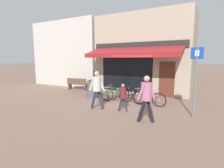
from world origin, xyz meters
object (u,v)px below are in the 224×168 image
at_px(bicycle_purple, 148,98).
at_px(park_bench, 78,84).
at_px(pedestrian_child, 122,94).
at_px(parking_sign, 196,75).
at_px(bicycle_green, 116,94).
at_px(bicycle_black, 131,96).
at_px(litter_bin, 92,88).
at_px(pedestrian_second_adult, 146,94).
at_px(pedestrian_adult, 97,86).
at_px(bicycle_silver, 103,92).

relative_size(bicycle_purple, park_bench, 1.06).
height_order(pedestrian_child, parking_sign, parking_sign).
height_order(bicycle_green, bicycle_purple, bicycle_green).
xyz_separation_m(bicycle_black, litter_bin, (-2.46, -0.04, 0.19)).
bearing_deg(bicycle_green, park_bench, 143.61).
distance_m(bicycle_black, bicycle_purple, 0.96).
xyz_separation_m(bicycle_green, pedestrian_child, (1.06, -1.42, 0.36)).
bearing_deg(bicycle_black, bicycle_green, -149.44).
bearing_deg(pedestrian_second_adult, bicycle_green, 144.20).
bearing_deg(parking_sign, park_bench, 163.11).
relative_size(pedestrian_adult, park_bench, 1.06).
xyz_separation_m(litter_bin, parking_sign, (5.48, -0.88, 1.12)).
relative_size(bicycle_purple, litter_bin, 1.57).
relative_size(bicycle_purple, pedestrian_child, 1.42).
xyz_separation_m(bicycle_purple, park_bench, (-5.83, 1.60, 0.09)).
bearing_deg(litter_bin, parking_sign, -9.10).
distance_m(bicycle_silver, pedestrian_child, 2.61).
relative_size(bicycle_silver, pedestrian_second_adult, 1.06).
bearing_deg(bicycle_silver, pedestrian_child, -37.95).
distance_m(bicycle_green, parking_sign, 4.11).
xyz_separation_m(pedestrian_child, pedestrian_second_adult, (1.32, -0.76, 0.26)).
relative_size(bicycle_silver, bicycle_black, 1.09).
bearing_deg(bicycle_green, bicycle_black, -1.95).
bearing_deg(parking_sign, litter_bin, 170.90).
bearing_deg(bicycle_black, parking_sign, 1.36).
distance_m(parking_sign, park_bench, 8.34).
xyz_separation_m(bicycle_black, pedestrian_second_adult, (1.57, -2.36, 0.65)).
distance_m(bicycle_purple, litter_bin, 3.42).
xyz_separation_m(bicycle_black, pedestrian_adult, (-0.93, -1.82, 0.68)).
distance_m(bicycle_black, litter_bin, 2.47).
xyz_separation_m(bicycle_green, parking_sign, (3.83, -0.74, 1.28)).
distance_m(bicycle_silver, bicycle_green, 0.96).
bearing_deg(pedestrian_adult, litter_bin, 140.84).
relative_size(bicycle_silver, bicycle_green, 1.04).
height_order(bicycle_black, pedestrian_second_adult, pedestrian_second_adult).
height_order(pedestrian_adult, pedestrian_child, pedestrian_adult).
distance_m(pedestrian_child, pedestrian_second_adult, 1.55).
bearing_deg(litter_bin, pedestrian_child, -29.97).
bearing_deg(bicycle_purple, pedestrian_second_adult, -71.00).
height_order(litter_bin, parking_sign, parking_sign).
height_order(bicycle_silver, bicycle_black, same).
relative_size(pedestrian_child, pedestrian_second_adult, 0.72).
bearing_deg(bicycle_black, pedestrian_adult, -98.77).
height_order(bicycle_silver, pedestrian_adult, pedestrian_adult).
xyz_separation_m(pedestrian_adult, pedestrian_second_adult, (2.50, -0.54, -0.03)).
relative_size(bicycle_green, park_bench, 1.06).
xyz_separation_m(bicycle_silver, bicycle_black, (1.75, -0.04, -0.01)).
bearing_deg(parking_sign, bicycle_black, 163.07).
distance_m(bicycle_purple, park_bench, 6.05).
distance_m(bicycle_green, bicycle_purple, 1.77).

